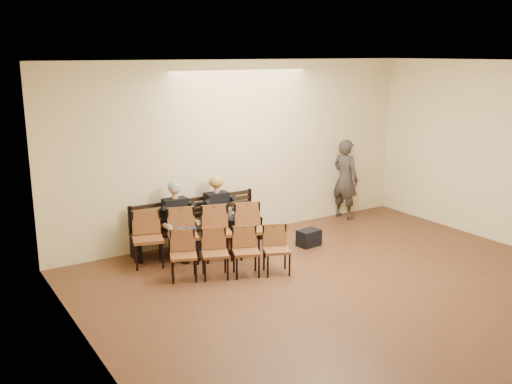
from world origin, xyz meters
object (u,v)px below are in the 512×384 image
seated_woman (219,213)px  chair_row_back (231,253)px  seated_man (178,219)px  passerby (345,173)px  chair_row_front (200,235)px  bag (309,238)px  laptop (184,227)px  bench (199,236)px  water_bottle (230,220)px

seated_woman → chair_row_back: seated_woman is taller
seated_man → passerby: bearing=3.0°
passerby → chair_row_front: (-3.98, -0.75, -0.54)m
seated_man → seated_woman: 0.86m
bag → passerby: passerby is taller
laptop → passerby: 4.19m
seated_man → passerby: 4.19m
bench → seated_woman: (0.38, -0.12, 0.42)m
seated_woman → bag: bearing=-32.2°
laptop → water_bottle: size_ratio=1.43×
bench → laptop: (-0.45, -0.31, 0.34)m
seated_woman → bag: seated_woman is taller
bench → laptop: bearing=-145.8°
bench → seated_man: (-0.48, -0.12, 0.44)m
seated_woman → bag: (1.46, -0.92, -0.49)m
bag → chair_row_back: size_ratio=0.22×
bag → water_bottle: bearing=152.0°
seated_woman → laptop: bearing=-167.4°
laptop → bag: (2.29, -0.73, -0.40)m
seated_woman → passerby: 3.34m
passerby → chair_row_front: 4.09m
bench → chair_row_back: (-0.20, -1.58, 0.18)m
seated_man → bag: (2.32, -0.92, -0.51)m
laptop → chair_row_front: bearing=-68.1°
seated_man → passerby: (4.17, 0.22, 0.36)m
passerby → bag: bearing=107.7°
chair_row_front → chair_row_back: size_ratio=1.18×
water_bottle → chair_row_back: (-0.70, -1.26, -0.15)m
chair_row_front → water_bottle: bearing=38.7°
bench → seated_woman: size_ratio=2.01×
chair_row_back → bench: bearing=104.6°
water_bottle → bag: (1.34, -0.71, -0.40)m
bench → water_bottle: size_ratio=12.18×
laptop → bag: size_ratio=0.71×
seated_man → chair_row_front: 0.59m
seated_man → water_bottle: (0.98, -0.21, -0.11)m
seated_woman → water_bottle: (0.12, -0.21, -0.09)m
laptop → seated_man: bearing=95.5°
bench → water_bottle: water_bottle is taller
seated_woman → bench: bearing=162.6°
seated_man → chair_row_front: seated_man is taller
seated_man → bag: seated_man is taller
laptop → water_bottle: 0.95m
bench → water_bottle: bearing=-32.9°
seated_man → laptop: bearing=-81.2°
bench → chair_row_back: size_ratio=1.31×
seated_man → chair_row_front: size_ratio=0.57×
laptop → chair_row_front: (0.16, -0.34, -0.08)m
bench → bag: bench is taller
water_bottle → chair_row_front: size_ratio=0.09×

